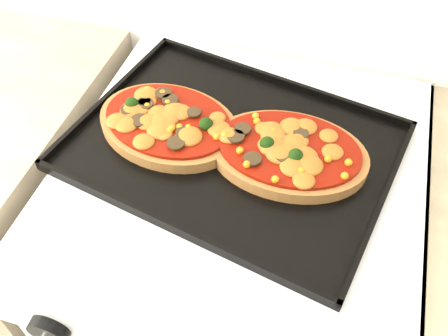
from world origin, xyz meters
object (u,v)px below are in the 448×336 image
(stove, at_px, (237,289))
(pizza_left, at_px, (168,123))
(pizza_right, at_px, (289,151))
(baking_tray, at_px, (233,145))

(stove, relative_size, pizza_left, 3.69)
(pizza_left, distance_m, pizza_right, 0.21)
(stove, distance_m, baking_tray, 0.47)
(stove, height_order, pizza_right, pizza_right)
(pizza_left, xyz_separation_m, pizza_right, (0.21, -0.01, 0.00))
(pizza_left, height_order, pizza_right, pizza_right)
(baking_tray, bearing_deg, stove, -27.37)
(stove, height_order, pizza_left, pizza_left)
(stove, distance_m, pizza_left, 0.50)
(baking_tray, xyz_separation_m, pizza_left, (-0.11, 0.00, 0.02))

